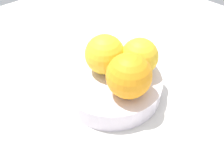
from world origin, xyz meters
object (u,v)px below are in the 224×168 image
Objects in this scene: orange_in_bowl_0 at (105,54)px; orange_in_bowl_1 at (129,76)px; orange_in_bowl_2 at (139,57)px; fruit_bowl at (112,86)px.

orange_in_bowl_1 reaches higher than orange_in_bowl_0.
orange_in_bowl_0 is at bearing 43.20° from orange_in_bowl_2.
orange_in_bowl_1 reaches higher than fruit_bowl.
orange_in_bowl_2 is (-2.09, -5.12, 5.65)cm from fruit_bowl.
orange_in_bowl_0 is 6.54cm from orange_in_bowl_2.
fruit_bowl is at bearing 67.76° from orange_in_bowl_2.
fruit_bowl is 2.54× the size of orange_in_bowl_0.
orange_in_bowl_0 is 0.96× the size of orange_in_bowl_1.
orange_in_bowl_2 is (2.80, -5.79, -0.39)cm from orange_in_bowl_1.
orange_in_bowl_2 reaches higher than fruit_bowl.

